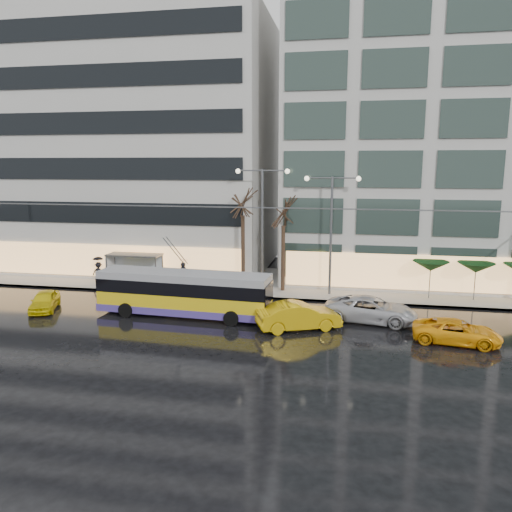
% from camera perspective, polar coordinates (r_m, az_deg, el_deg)
% --- Properties ---
extents(ground, '(140.00, 140.00, 0.00)m').
position_cam_1_polar(ground, '(28.00, -7.28, -9.49)').
color(ground, black).
rests_on(ground, ground).
extents(sidewalk, '(80.00, 10.00, 0.15)m').
position_cam_1_polar(sidewalk, '(40.61, 1.49, -2.96)').
color(sidewalk, gray).
rests_on(sidewalk, ground).
extents(kerb, '(80.00, 0.10, 0.15)m').
position_cam_1_polar(kerb, '(35.89, 0.22, -4.77)').
color(kerb, slate).
rests_on(kerb, ground).
extents(building_left, '(34.00, 14.00, 22.00)m').
position_cam_1_polar(building_left, '(50.27, -18.62, 11.82)').
color(building_left, '#B1AFA9').
rests_on(building_left, sidewalk).
extents(building_right, '(32.00, 14.00, 25.00)m').
position_cam_1_polar(building_right, '(45.39, 25.04, 13.49)').
color(building_right, '#B1AFA9').
rests_on(building_right, sidewalk).
extents(trolleybus, '(11.19, 4.62, 5.13)m').
position_cam_1_polar(trolleybus, '(31.88, -8.25, -4.41)').
color(trolleybus, gold).
rests_on(trolleybus, ground).
extents(catenary, '(42.24, 5.12, 7.00)m').
position_cam_1_polar(catenary, '(34.14, -1.76, 1.60)').
color(catenary, '#595B60').
rests_on(catenary, ground).
extents(bus_shelter, '(4.20, 1.60, 2.51)m').
position_cam_1_polar(bus_shelter, '(40.10, -14.09, -0.70)').
color(bus_shelter, '#595B60').
rests_on(bus_shelter, sidewalk).
extents(street_lamp_near, '(3.96, 0.36, 9.03)m').
position_cam_1_polar(street_lamp_near, '(36.51, 0.73, 4.94)').
color(street_lamp_near, '#595B60').
rests_on(street_lamp_near, sidewalk).
extents(street_lamp_far, '(3.96, 0.36, 8.53)m').
position_cam_1_polar(street_lamp_far, '(36.02, 8.61, 4.30)').
color(street_lamp_far, '#595B60').
rests_on(street_lamp_far, sidewalk).
extents(tree_a, '(3.20, 3.20, 8.40)m').
position_cam_1_polar(tree_a, '(36.90, -1.52, 6.70)').
color(tree_a, black).
rests_on(tree_a, sidewalk).
extents(tree_b, '(3.20, 3.20, 7.70)m').
position_cam_1_polar(tree_b, '(36.64, 3.16, 5.59)').
color(tree_b, black).
rests_on(tree_b, sidewalk).
extents(parasol_a, '(2.50, 2.50, 2.65)m').
position_cam_1_polar(parasol_a, '(37.13, 19.34, -1.09)').
color(parasol_a, '#595B60').
rests_on(parasol_a, sidewalk).
extents(parasol_b, '(2.50, 2.50, 2.65)m').
position_cam_1_polar(parasol_b, '(37.71, 23.84, -1.23)').
color(parasol_b, '#595B60').
rests_on(parasol_b, sidewalk).
extents(taxi_a, '(2.73, 4.02, 1.27)m').
position_cam_1_polar(taxi_a, '(35.84, -23.00, -4.73)').
color(taxi_a, yellow).
rests_on(taxi_a, ground).
extents(taxi_b, '(5.17, 3.51, 1.61)m').
position_cam_1_polar(taxi_b, '(29.33, 4.89, -6.84)').
color(taxi_b, '#D2A30B').
rests_on(taxi_b, ground).
extents(taxi_c, '(4.83, 2.76, 1.27)m').
position_cam_1_polar(taxi_c, '(29.19, 21.96, -8.03)').
color(taxi_c, '#FFAA0D').
rests_on(taxi_c, ground).
extents(sedan_silver, '(5.85, 3.39, 1.53)m').
position_cam_1_polar(sedan_silver, '(31.43, 12.99, -5.97)').
color(sedan_silver, '#B6B5BA').
rests_on(sedan_silver, ground).
extents(pedestrian_a, '(1.19, 1.20, 2.19)m').
position_cam_1_polar(pedestrian_a, '(38.92, -8.28, -1.42)').
color(pedestrian_a, black).
rests_on(pedestrian_a, sidewalk).
extents(pedestrian_b, '(1.12, 1.02, 1.86)m').
position_cam_1_polar(pedestrian_b, '(39.20, -8.38, -2.06)').
color(pedestrian_b, black).
rests_on(pedestrian_b, sidewalk).
extents(pedestrian_c, '(1.07, 0.84, 2.11)m').
position_cam_1_polar(pedestrian_c, '(41.84, -17.56, -1.39)').
color(pedestrian_c, black).
rests_on(pedestrian_c, sidewalk).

